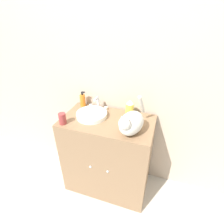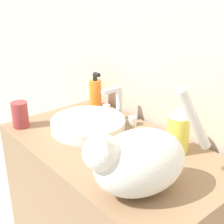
# 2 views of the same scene
# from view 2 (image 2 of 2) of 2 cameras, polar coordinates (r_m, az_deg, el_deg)

# --- Properties ---
(wall_back) EXTENTS (6.00, 0.05, 2.50)m
(wall_back) POSITION_cam_2_polar(r_m,az_deg,el_deg) (1.15, 11.14, 16.95)
(wall_back) COLOR #C6B29E
(wall_back) RESTS_ON ground_plane
(sink_basin) EXTENTS (0.28, 0.28, 0.04)m
(sink_basin) POSITION_cam_2_polar(r_m,az_deg,el_deg) (1.19, -4.38, -2.24)
(sink_basin) COLOR white
(sink_basin) RESTS_ON vanity_cabinet
(faucet) EXTENTS (0.19, 0.10, 0.14)m
(faucet) POSITION_cam_2_polar(r_m,az_deg,el_deg) (1.26, 1.00, 1.25)
(faucet) COLOR silver
(faucet) RESTS_ON vanity_cabinet
(cat) EXTENTS (0.23, 0.38, 0.28)m
(cat) POSITION_cam_2_polar(r_m,az_deg,el_deg) (0.81, 4.68, -8.83)
(cat) COLOR silver
(cat) RESTS_ON vanity_cabinet
(soap_bottle) EXTENTS (0.06, 0.05, 0.16)m
(soap_bottle) POSITION_cam_2_polar(r_m,az_deg,el_deg) (1.39, -3.06, 3.58)
(soap_bottle) COLOR orange
(soap_bottle) RESTS_ON vanity_cabinet
(spray_bottle) EXTENTS (0.08, 0.08, 0.16)m
(spray_bottle) POSITION_cam_2_polar(r_m,az_deg,el_deg) (1.03, 11.99, -3.23)
(spray_bottle) COLOR #EADB4C
(spray_bottle) RESTS_ON vanity_cabinet
(cup) EXTENTS (0.06, 0.06, 0.10)m
(cup) POSITION_cam_2_polar(r_m,az_deg,el_deg) (1.25, -16.46, -0.45)
(cup) COLOR #9E3838
(cup) RESTS_ON vanity_cabinet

